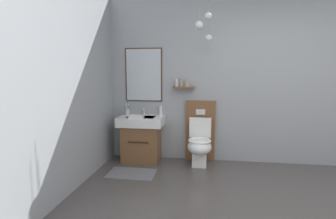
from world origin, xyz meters
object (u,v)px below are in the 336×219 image
(soap_dispenser, at_px, (161,111))
(toilet, at_px, (200,141))
(vanity_sink_left, at_px, (142,137))
(folded_hand_towel, at_px, (137,117))
(toothbrush_cup, at_px, (128,111))

(soap_dispenser, bearing_deg, toilet, -14.42)
(vanity_sink_left, distance_m, folded_hand_towel, 0.40)
(vanity_sink_left, relative_size, toilet, 0.74)
(toilet, relative_size, soap_dispenser, 5.51)
(folded_hand_towel, bearing_deg, vanity_sink_left, 74.62)
(toilet, distance_m, toothbrush_cup, 1.32)
(toilet, relative_size, toothbrush_cup, 5.17)
(soap_dispenser, xyz_separation_m, folded_hand_towel, (-0.33, -0.32, -0.05))
(toothbrush_cup, xyz_separation_m, soap_dispenser, (0.57, 0.01, 0.02))
(vanity_sink_left, bearing_deg, toothbrush_cup, 149.46)
(toothbrush_cup, relative_size, soap_dispenser, 1.07)
(vanity_sink_left, bearing_deg, soap_dispenser, 31.16)
(toilet, bearing_deg, vanity_sink_left, -179.66)
(soap_dispenser, height_order, folded_hand_towel, soap_dispenser)
(vanity_sink_left, bearing_deg, folded_hand_towel, -105.38)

